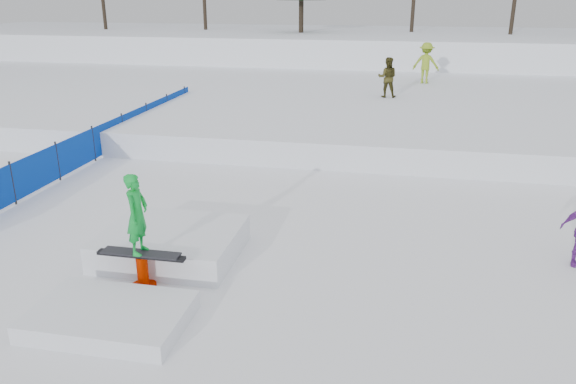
% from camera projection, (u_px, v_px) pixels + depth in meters
% --- Properties ---
extents(ground, '(120.00, 120.00, 0.00)m').
position_uv_depth(ground, '(238.00, 285.00, 10.02)').
color(ground, white).
extents(snow_berm, '(60.00, 14.00, 2.40)m').
position_uv_depth(snow_berm, '(364.00, 51.00, 37.28)').
color(snow_berm, white).
rests_on(snow_berm, ground).
extents(snow_midrise, '(50.00, 18.00, 0.80)m').
position_uv_depth(snow_midrise, '(340.00, 101.00, 24.64)').
color(snow_midrise, white).
rests_on(snow_midrise, ground).
extents(safety_fence, '(0.05, 16.00, 1.10)m').
position_uv_depth(safety_fence, '(94.00, 144.00, 17.13)').
color(safety_fence, '#05309F').
rests_on(safety_fence, ground).
extents(walker_olive, '(0.79, 0.62, 1.62)m').
position_uv_depth(walker_olive, '(387.00, 77.00, 22.95)').
color(walker_olive, '#363111').
rests_on(walker_olive, snow_midrise).
extents(walker_ygreen, '(1.33, 0.93, 1.89)m').
position_uv_depth(walker_ygreen, '(426.00, 63.00, 26.40)').
color(walker_ygreen, '#82A121').
rests_on(walker_ygreen, snow_midrise).
extents(jib_rail_feature, '(2.60, 4.40, 2.11)m').
position_uv_depth(jib_rail_feature, '(156.00, 258.00, 10.37)').
color(jib_rail_feature, white).
rests_on(jib_rail_feature, ground).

